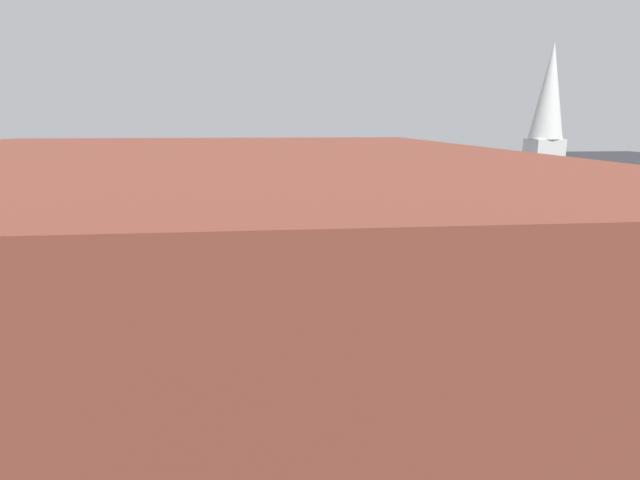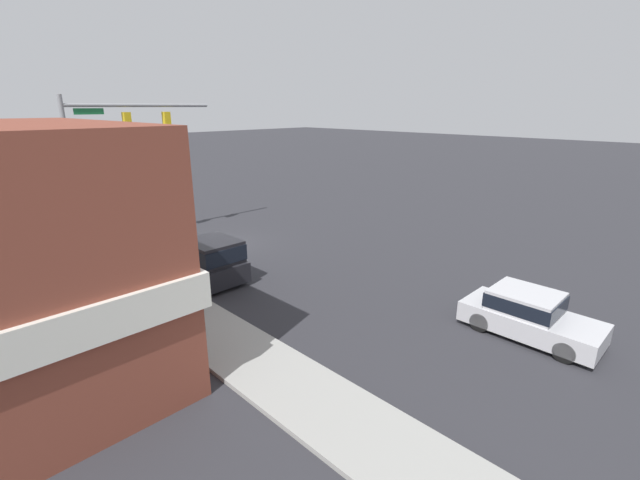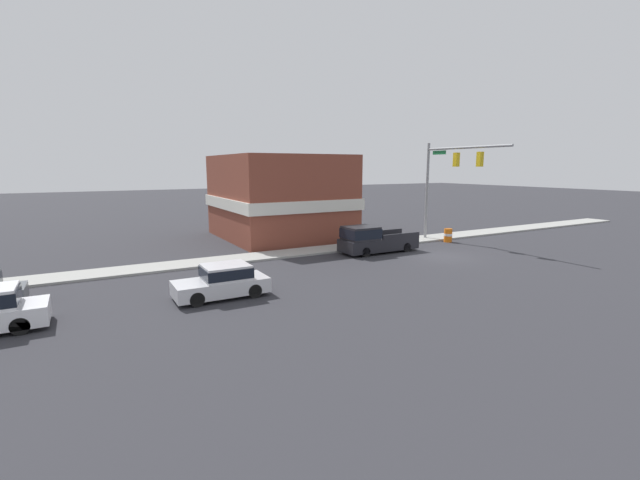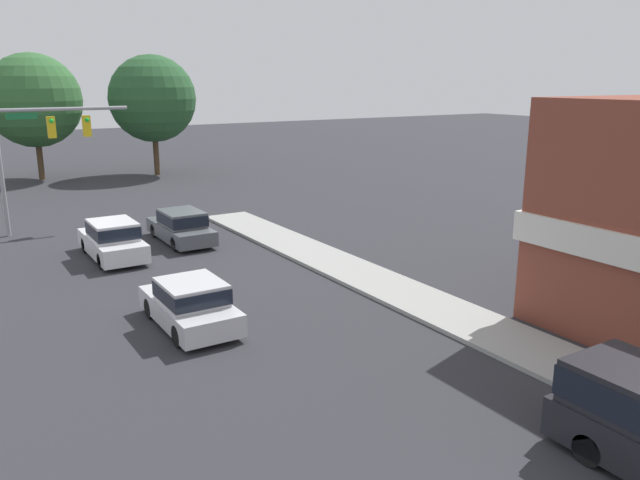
% 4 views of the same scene
% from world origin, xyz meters
% --- Properties ---
extents(ground_plane, '(200.00, 200.00, 0.00)m').
position_xyz_m(ground_plane, '(0.00, 0.00, 0.00)').
color(ground_plane, '#2D2D33').
extents(sidewalk_curb, '(2.40, 60.00, 0.14)m').
position_xyz_m(sidewalk_curb, '(5.70, 0.00, 0.07)').
color(sidewalk_curb, '#9E9E99').
rests_on(sidewalk_curb, ground).
extents(near_signal_assembly, '(7.92, 0.49, 7.91)m').
position_xyz_m(near_signal_assembly, '(3.52, -4.00, 5.74)').
color(near_signal_assembly, gray).
rests_on(near_signal_assembly, ground).
extents(car_lead, '(1.90, 4.27, 1.53)m').
position_xyz_m(car_lead, '(-1.76, 15.61, 0.79)').
color(car_lead, black).
rests_on(car_lead, ground).
extents(pickup_truck_parked, '(2.04, 5.72, 1.95)m').
position_xyz_m(pickup_truck_parked, '(3.28, 3.41, 0.95)').
color(pickup_truck_parked, black).
rests_on(pickup_truck_parked, ground).
extents(construction_barrel, '(0.66, 0.66, 1.09)m').
position_xyz_m(construction_barrel, '(3.90, -4.62, 0.55)').
color(construction_barrel, orange).
rests_on(construction_barrel, ground).
extents(corner_brick_building, '(11.43, 9.74, 6.96)m').
position_xyz_m(corner_brick_building, '(12.96, 6.16, 3.43)').
color(corner_brick_building, brown).
rests_on(corner_brick_building, ground).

